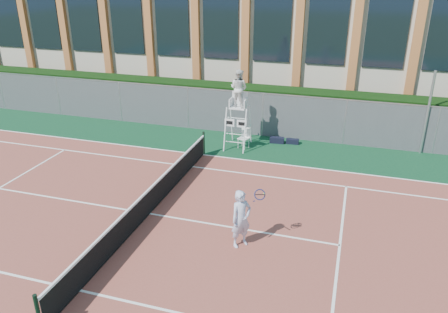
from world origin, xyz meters
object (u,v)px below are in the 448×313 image
(steel_pole, at_px, (428,113))
(tennis_player, at_px, (241,219))
(umpire_chair, at_px, (239,90))
(plastic_chair, at_px, (245,136))

(steel_pole, xyz_separation_m, tennis_player, (-5.99, -9.56, -0.96))
(umpire_chair, bearing_deg, steel_pole, 11.28)
(steel_pole, height_order, umpire_chair, steel_pole)
(umpire_chair, bearing_deg, plastic_chair, -9.13)
(steel_pole, bearing_deg, tennis_player, -122.07)
(steel_pole, relative_size, plastic_chair, 3.92)
(steel_pole, height_order, tennis_player, steel_pole)
(plastic_chair, bearing_deg, tennis_player, -76.10)
(umpire_chair, distance_m, tennis_player, 8.42)
(tennis_player, bearing_deg, plastic_chair, 103.90)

